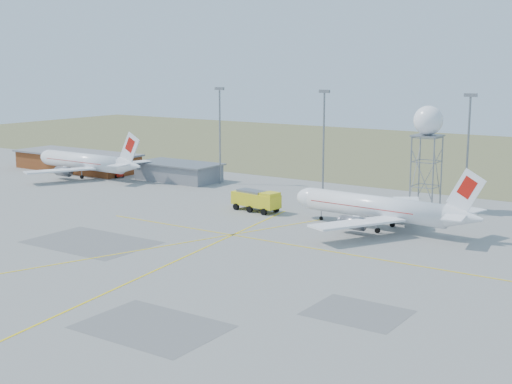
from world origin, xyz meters
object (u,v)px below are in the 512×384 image
Objects in this scene: radar_tower at (427,152)px; baggage_tug at (118,174)px; airliner_far at (86,162)px; fire_truck at (257,201)px; airliner_main at (378,208)px.

radar_tower reaches higher than baggage_tug.
airliner_far is 77.89m from radar_tower.
fire_truck reaches higher than baggage_tug.
baggage_tug is (-70.71, -4.11, -9.58)m from radar_tower.
baggage_tug is at bearing -151.75° from airliner_far.
radar_tower is at bearing 24.44° from baggage_tug.
radar_tower is 1.92× the size of fire_truck.
radar_tower is at bearing -173.19° from airliner_far.
airliner_far is 11.36× the size of baggage_tug.
radar_tower is at bearing 43.72° from fire_truck.
airliner_far is at bearing 177.91° from fire_truck.
airliner_main is 3.32× the size of fire_truck.
radar_tower is 71.47m from baggage_tug.
airliner_far reaches higher than fire_truck.
airliner_main is 71.19m from baggage_tug.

